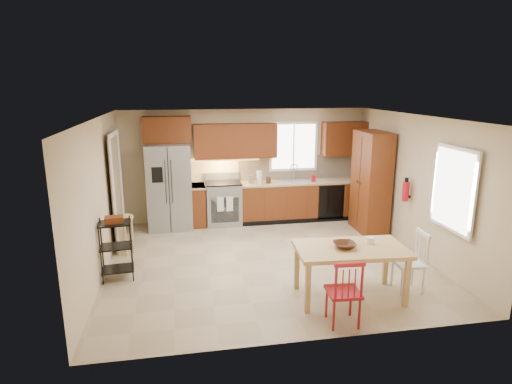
{
  "coord_description": "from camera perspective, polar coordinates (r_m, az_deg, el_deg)",
  "views": [
    {
      "loc": [
        -1.44,
        -6.9,
        3.01
      ],
      "look_at": [
        -0.14,
        0.4,
        1.15
      ],
      "focal_mm": 30.0,
      "sensor_mm": 36.0,
      "label": 1
    }
  ],
  "objects": [
    {
      "name": "canister_steel",
      "position": [
        9.39,
        -0.75,
        1.66
      ],
      "size": [
        0.11,
        0.11,
        0.18
      ],
      "primitive_type": "cylinder",
      "color": "gray",
      "rests_on": "base_cabinet_run"
    },
    {
      "name": "window_right",
      "position": [
        7.25,
        24.86,
        0.32
      ],
      "size": [
        0.04,
        1.02,
        1.32
      ],
      "primitive_type": "cube",
      "color": "white",
      "rests_on": "wall_right"
    },
    {
      "name": "wall_left",
      "position": [
        7.24,
        -20.21,
        -0.88
      ],
      "size": [
        0.02,
        5.0,
        2.5
      ],
      "primitive_type": "cube",
      "color": "#CCB793",
      "rests_on": "ground"
    },
    {
      "name": "range_stove",
      "position": [
        9.48,
        -4.36,
        -1.56
      ],
      "size": [
        0.76,
        0.63,
        0.92
      ],
      "primitive_type": "cube",
      "color": "gray",
      "rests_on": "floor"
    },
    {
      "name": "floor",
      "position": [
        7.67,
        1.56,
        -9.05
      ],
      "size": [
        5.5,
        5.5,
        0.0
      ],
      "primitive_type": "plane",
      "color": "tan",
      "rests_on": "ground"
    },
    {
      "name": "utility_cart",
      "position": [
        7.14,
        -18.1,
        -7.3
      ],
      "size": [
        0.53,
        0.43,
        0.98
      ],
      "primitive_type": null,
      "rotation": [
        0.0,
        0.0,
        0.1
      ],
      "color": "black",
      "rests_on": "floor"
    },
    {
      "name": "refrigerator",
      "position": [
        9.27,
        -11.46,
        0.7
      ],
      "size": [
        0.92,
        0.75,
        1.82
      ],
      "primitive_type": "cube",
      "color": "gray",
      "rests_on": "floor"
    },
    {
      "name": "wall_front",
      "position": [
        4.95,
        7.56,
        -6.87
      ],
      "size": [
        5.5,
        0.02,
        2.5
      ],
      "primitive_type": "cube",
      "color": "#CCB793",
      "rests_on": "ground"
    },
    {
      "name": "base_cabinet_run",
      "position": [
        9.84,
        6.35,
        -1.08
      ],
      "size": [
        2.92,
        0.6,
        0.9
      ],
      "primitive_type": "cube",
      "color": "#672D13",
      "rests_on": "floor"
    },
    {
      "name": "ceiling",
      "position": [
        7.07,
        1.7,
        9.93
      ],
      "size": [
        5.5,
        5.0,
        0.02
      ],
      "primitive_type": "cube",
      "color": "silver",
      "rests_on": "ground"
    },
    {
      "name": "wall_back",
      "position": [
        9.67,
        -1.39,
        3.6
      ],
      "size": [
        5.5,
        0.02,
        2.5
      ],
      "primitive_type": "cube",
      "color": "#CCB793",
      "rests_on": "ground"
    },
    {
      "name": "window_back",
      "position": [
        9.81,
        5.01,
        6.07
      ],
      "size": [
        1.12,
        0.04,
        1.12
      ],
      "primitive_type": "cube",
      "color": "white",
      "rests_on": "wall_back"
    },
    {
      "name": "undercab_glow",
      "position": [
        9.38,
        -4.54,
        4.34
      ],
      "size": [
        1.6,
        0.3,
        0.01
      ],
      "primitive_type": "cube",
      "color": "#FFBF66",
      "rests_on": "wall_back"
    },
    {
      "name": "paper_towel",
      "position": [
        9.42,
        0.45,
        2.01
      ],
      "size": [
        0.12,
        0.12,
        0.28
      ],
      "primitive_type": "cylinder",
      "color": "silver",
      "rests_on": "base_cabinet_run"
    },
    {
      "name": "doorway",
      "position": [
        8.52,
        -18.13,
        0.07
      ],
      "size": [
        0.04,
        0.95,
        2.1
      ],
      "primitive_type": "cube",
      "color": "#8C7A59",
      "rests_on": "wall_left"
    },
    {
      "name": "chair_white",
      "position": [
        6.83,
        19.71,
        -8.76
      ],
      "size": [
        0.45,
        0.45,
        0.91
      ],
      "primitive_type": null,
      "rotation": [
        0.0,
        0.0,
        1.51
      ],
      "color": "silver",
      "rests_on": "floor"
    },
    {
      "name": "table_jar",
      "position": [
        6.47,
        15.03,
        -6.43
      ],
      "size": [
        0.12,
        0.12,
        0.13
      ],
      "primitive_type": "cylinder",
      "rotation": [
        0.0,
        0.0,
        -0.06
      ],
      "color": "silver",
      "rests_on": "dining_table"
    },
    {
      "name": "fire_extinguisher",
      "position": [
        8.36,
        19.33,
        0.07
      ],
      "size": [
        0.12,
        0.12,
        0.36
      ],
      "primitive_type": "cylinder",
      "color": "#B30C19",
      "rests_on": "wall_right"
    },
    {
      "name": "chair_red",
      "position": [
        5.72,
        11.58,
        -12.77
      ],
      "size": [
        0.45,
        0.45,
        0.91
      ],
      "primitive_type": null,
      "rotation": [
        0.0,
        0.0,
        -0.06
      ],
      "color": "#A5191F",
      "rests_on": "floor"
    },
    {
      "name": "backsplash",
      "position": [
        9.95,
        6.0,
        3.38
      ],
      "size": [
        2.92,
        0.03,
        0.55
      ],
      "primitive_type": "cube",
      "color": "beige",
      "rests_on": "wall_back"
    },
    {
      "name": "upper_over_fridge",
      "position": [
        9.27,
        -11.8,
        8.16
      ],
      "size": [
        1.0,
        0.35,
        0.55
      ],
      "primitive_type": "cube",
      "color": "#602B10",
      "rests_on": "wall_back"
    },
    {
      "name": "base_cabinet_narrow",
      "position": [
        9.46,
        -7.69,
        -1.75
      ],
      "size": [
        0.3,
        0.6,
        0.9
      ],
      "primitive_type": "cube",
      "color": "#672D13",
      "rests_on": "floor"
    },
    {
      "name": "upper_left_block",
      "position": [
        9.38,
        -2.77,
        6.81
      ],
      "size": [
        1.8,
        0.35,
        0.75
      ],
      "primitive_type": "cube",
      "color": "#602B10",
      "rests_on": "wall_back"
    },
    {
      "name": "canister_wood",
      "position": [
        9.44,
        1.67,
        1.6
      ],
      "size": [
        0.1,
        0.1,
        0.14
      ],
      "primitive_type": "cylinder",
      "color": "#472312",
      "rests_on": "base_cabinet_run"
    },
    {
      "name": "table_bowl",
      "position": [
        6.23,
        11.7,
        -7.33
      ],
      "size": [
        0.33,
        0.33,
        0.08
      ],
      "primitive_type": "imported",
      "rotation": [
        0.0,
        0.0,
        -0.06
      ],
      "color": "#472312",
      "rests_on": "dining_table"
    },
    {
      "name": "upper_right_block",
      "position": [
        10.01,
        11.68,
        7.0
      ],
      "size": [
        1.0,
        0.35,
        0.75
      ],
      "primitive_type": "cube",
      "color": "#602B10",
      "rests_on": "wall_back"
    },
    {
      "name": "wall_right",
      "position": [
        8.26,
        20.64,
        0.87
      ],
      "size": [
        0.02,
        5.0,
        2.5
      ],
      "primitive_type": "cube",
      "color": "#CCB793",
      "rests_on": "ground"
    },
    {
      "name": "sink",
      "position": [
        9.69,
        5.34,
        1.2
      ],
      "size": [
        0.62,
        0.46,
        0.16
      ],
      "primitive_type": "cube",
      "color": "gray",
      "rests_on": "base_cabinet_run"
    },
    {
      "name": "dining_table",
      "position": [
        6.41,
        12.35,
        -10.49
      ],
      "size": [
        1.61,
        0.97,
        0.76
      ],
      "primitive_type": null,
      "rotation": [
        0.0,
        0.0,
        -0.06
      ],
      "color": "tan",
      "rests_on": "floor"
    },
    {
      "name": "pantry",
      "position": [
        9.19,
        15.05,
        1.28
      ],
      "size": [
        0.5,
        0.95,
        2.1
      ],
      "primitive_type": "cube",
      "color": "#672D13",
      "rests_on": "floor"
    },
    {
      "name": "soap_bottle",
      "position": [
        9.68,
        7.68,
        1.94
      ],
      "size": [
        0.09,
        0.09,
        0.19
      ],
      "primitive_type": "imported",
      "color": "#B30C19",
      "rests_on": "base_cabinet_run"
    },
    {
      "name": "dishwasher",
      "position": [
        9.75,
        9.99,
        -1.36
      ],
      "size": [
        0.6,
        0.02,
        0.78
      ],
      "primitive_type": "cube",
      "color": "black",
      "rests_on": "floor"
    },
    {
      "name": "bar_stool",
      "position": [
        8.14,
        -17.1,
        -5.54
      ],
      "size": [
        0.43,
        0.43,
        0.72
      ],
      "primitive_type": null,
      "rotation": [
        0.0,
        0.0,
        0.26
      ],
      "color": "tan",
      "rests_on": "floor"
    }
  ]
}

